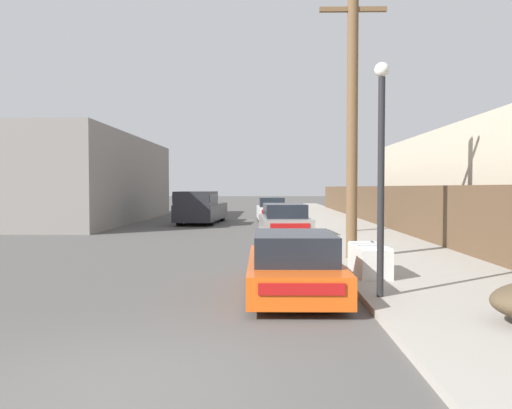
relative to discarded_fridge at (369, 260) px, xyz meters
The scene contains 13 objects.
ground_plane 7.24m from the discarded_fridge, 121.47° to the right, with size 220.00×220.00×0.00m, color #4F4C49.
sidewalk_curb 17.41m from the discarded_fridge, 84.97° to the left, with size 4.20×63.00×0.12m, color #9E998E.
discarded_fridge is the anchor object (origin of this frame).
parked_sports_car_red 2.30m from the discarded_fridge, 140.21° to the right, with size 1.76×4.30×1.20m.
car_parked_mid 9.63m from the discarded_fridge, 99.38° to the left, with size 2.16×4.82×1.37m.
car_parked_far 19.72m from the discarded_fridge, 95.86° to the left, with size 1.90×4.11×1.43m.
pickup_truck 17.86m from the discarded_fridge, 109.74° to the left, with size 2.45×5.89×1.83m.
utility_pole 4.35m from the discarded_fridge, 89.15° to the left, with size 1.80×0.30×7.45m.
street_lamp 3.08m from the discarded_fridge, 96.78° to the right, with size 0.26×0.26×4.11m.
wooden_fence 16.06m from the discarded_fridge, 77.49° to the left, with size 0.08×44.54×1.99m, color brown.
building_left_block 23.20m from the discarded_fridge, 125.44° to the left, with size 7.00×17.38×5.03m, color gray.
building_right_house 12.31m from the discarded_fridge, 51.78° to the left, with size 6.00×20.14×4.39m, color beige.
pedestrian 11.15m from the discarded_fridge, 82.78° to the left, with size 0.34×0.34×1.77m.
Camera 1 is at (1.51, -4.88, 2.05)m, focal length 35.00 mm.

